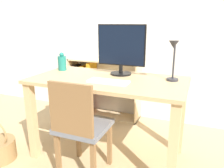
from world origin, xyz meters
The scene contains 9 objects.
ground_plane centered at (0.00, 0.00, 0.00)m, with size 10.00×10.00×0.00m, color tan.
wall_back centered at (0.00, 1.02, 1.30)m, with size 8.00×0.05×2.60m.
desk centered at (0.00, 0.00, 0.63)m, with size 1.39×0.72×0.78m.
monitor centered at (0.05, 0.20, 1.03)m, with size 0.47×0.20×0.47m.
keyboard centered at (0.06, -0.12, 0.78)m, with size 0.35×0.14×0.02m.
vase centered at (-0.59, 0.15, 0.86)m, with size 0.09×0.09×0.19m.
desk_lamp centered at (0.55, 0.09, 0.99)m, with size 0.10×0.19×0.35m.
chair centered at (-0.09, -0.37, 0.47)m, with size 0.40×0.40×0.85m.
bookshelf centered at (-0.60, 0.85, 0.39)m, with size 0.97×0.28×0.79m.
Camera 1 is at (0.75, -1.76, 1.26)m, focal length 35.00 mm.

